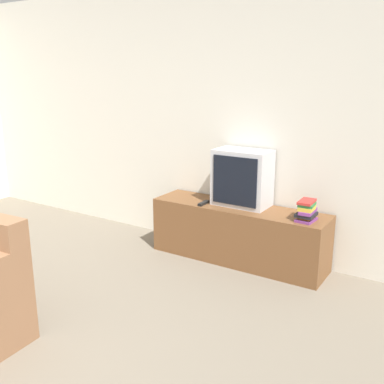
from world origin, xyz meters
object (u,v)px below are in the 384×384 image
Objects in this scene: book_stack at (307,211)px; remote_on_stand at (204,203)px; tv_stand at (238,234)px; television at (242,178)px.

remote_on_stand is (-0.99, -0.05, -0.07)m from book_stack.
tv_stand is 0.54m from television.
television reaches higher than remote_on_stand.
remote_on_stand is (-0.32, -0.11, 0.28)m from tv_stand.
book_stack is (0.67, -0.12, -0.18)m from television.
book_stack is 0.99m from remote_on_stand.
television is 2.39× the size of book_stack.
television is at bearing 29.33° from remote_on_stand.
remote_on_stand is at bearing -160.40° from tv_stand.
book_stack reaches higher than remote_on_stand.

